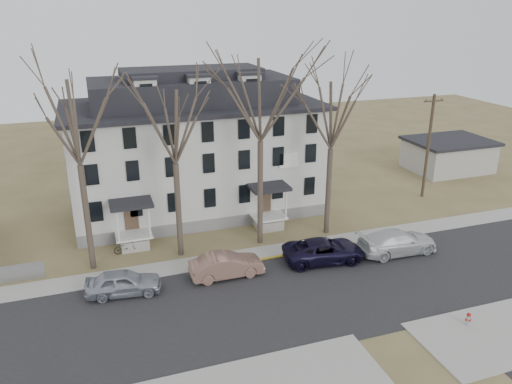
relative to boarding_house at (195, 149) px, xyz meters
name	(u,v)px	position (x,y,z in m)	size (l,w,h in m)	color
ground	(300,317)	(2.00, -17.95, -5.38)	(120.00, 120.00, 0.00)	olive
main_road	(287,299)	(2.00, -15.95, -5.38)	(120.00, 10.00, 0.04)	#27272A
far_sidewalk	(255,255)	(2.00, -9.95, -5.38)	(120.00, 2.00, 0.08)	#A09F97
yellow_curb	(324,250)	(7.00, -10.85, -5.38)	(14.00, 0.25, 0.06)	gold
boarding_house	(195,149)	(0.00, 0.00, 0.00)	(20.80, 12.36, 12.05)	slate
distant_building	(448,155)	(28.00, 2.05, -3.70)	(8.50, 6.50, 3.35)	#A09F97
tree_far_left	(74,117)	(-9.00, -8.15, 4.96)	(8.40, 8.40, 13.72)	#473B31
tree_mid_left	(173,122)	(-3.00, -8.15, 4.22)	(7.80, 7.80, 12.74)	#473B31
tree_center	(261,94)	(3.00, -8.15, 5.71)	(9.00, 9.00, 14.70)	#473B31
tree_mid_right	(333,111)	(8.50, -8.15, 4.22)	(7.80, 7.80, 12.74)	#473B31
utility_pole_far	(428,145)	(20.50, -3.95, -0.47)	(2.00, 0.28, 9.50)	#3D3023
car_silver	(123,283)	(-7.30, -12.24, -4.60)	(1.84, 4.57, 1.56)	#A0A7B4
car_tan	(227,266)	(-0.74, -12.22, -4.59)	(1.68, 4.82, 1.59)	#8C6355
car_navy	(324,251)	(6.22, -12.38, -4.59)	(2.63, 5.70, 1.58)	black
car_white	(397,242)	(11.72, -12.94, -4.53)	(2.39, 5.88, 1.71)	silver
bicycle_left	(126,248)	(-6.66, -6.77, -4.92)	(0.61, 1.76, 0.93)	black
fire_hydrant	(468,319)	(10.47, -21.72, -4.97)	(0.34, 0.32, 0.81)	#B7B7BA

